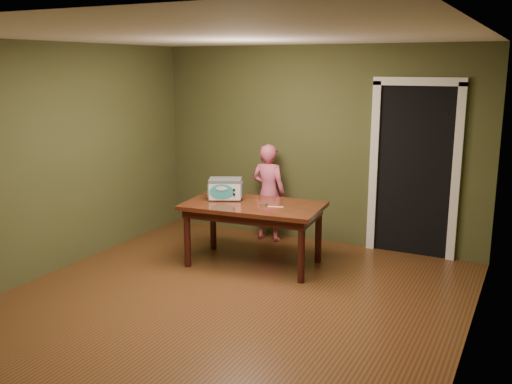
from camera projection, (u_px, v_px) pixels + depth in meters
floor at (223, 306)px, 5.66m from camera, size 5.00×5.00×0.00m
room_shell at (221, 135)px, 5.29m from camera, size 4.52×5.02×2.61m
doorway at (419, 168)px, 7.28m from camera, size 1.10×0.66×2.25m
dining_table at (253, 212)px, 6.71m from camera, size 1.68×1.05×0.75m
toy_oven at (225, 188)px, 6.88m from camera, size 0.48×0.41×0.25m
baking_pan at (264, 204)px, 6.63m from camera, size 0.10×0.10×0.02m
spatula at (276, 207)px, 6.52m from camera, size 0.18×0.08×0.01m
child at (268, 193)px, 7.68m from camera, size 0.49×0.32×1.32m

